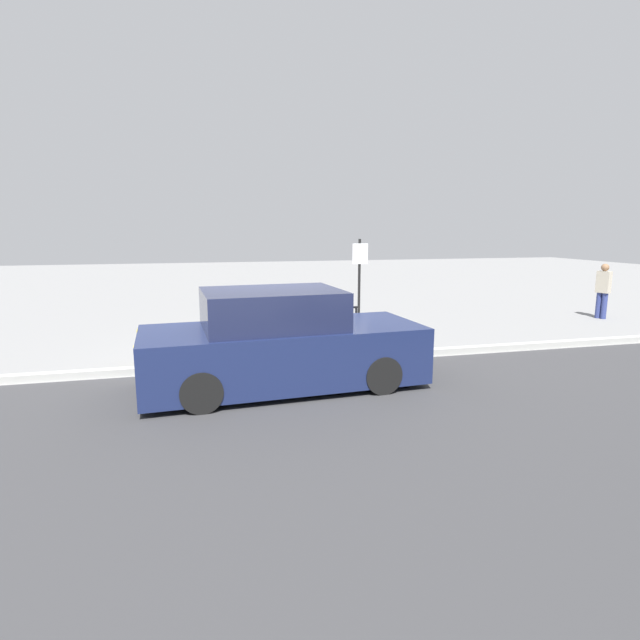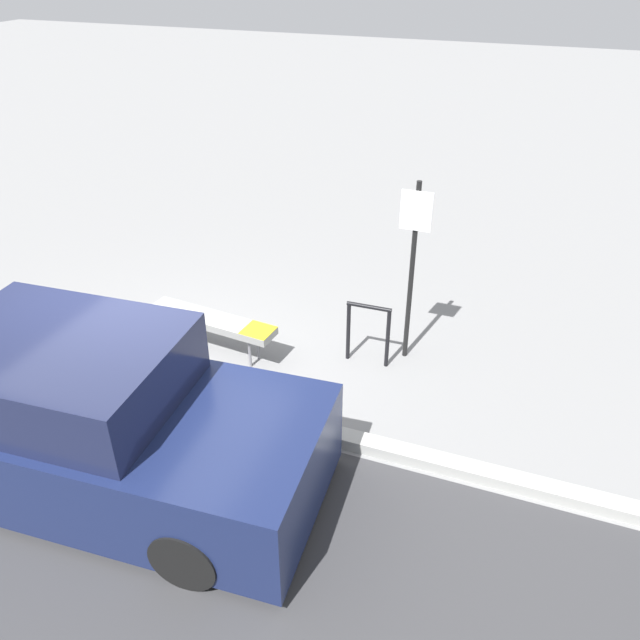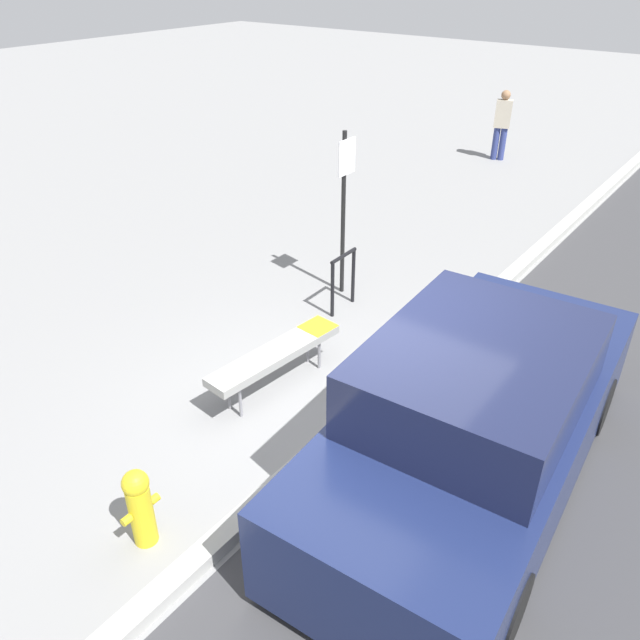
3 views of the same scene
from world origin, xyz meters
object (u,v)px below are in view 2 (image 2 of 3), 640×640
object	(u,v)px
bike_rack	(368,328)
bench	(212,321)
sign_post	(413,258)
fire_hydrant	(38,310)
parked_car_near	(86,421)

from	to	relation	value
bike_rack	bench	bearing A→B (deg)	-166.77
bike_rack	sign_post	world-z (taller)	sign_post
bike_rack	fire_hydrant	distance (m)	4.31
sign_post	parked_car_near	distance (m)	3.93
sign_post	parked_car_near	bearing A→B (deg)	-127.03
bike_rack	sign_post	xyz separation A→B (m)	(0.41, 0.30, 0.88)
bike_rack	fire_hydrant	bearing A→B (deg)	-167.09
bench	bike_rack	xyz separation A→B (m)	(1.91, 0.45, 0.06)
sign_post	fire_hydrant	size ratio (longest dim) A/B	3.01
fire_hydrant	sign_post	bearing A→B (deg)	15.29
bench	sign_post	xyz separation A→B (m)	(2.32, 0.75, 0.94)
sign_post	parked_car_near	world-z (taller)	sign_post
bike_rack	parked_car_near	xyz separation A→B (m)	(-1.92, -2.79, 0.20)
bench	fire_hydrant	world-z (taller)	fire_hydrant
fire_hydrant	parked_car_near	xyz separation A→B (m)	(2.28, -1.83, 0.29)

